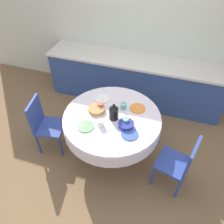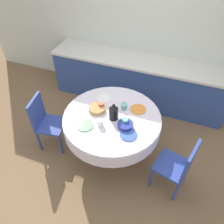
# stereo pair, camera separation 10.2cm
# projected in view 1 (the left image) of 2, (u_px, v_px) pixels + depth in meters

# --- Properties ---
(ground_plane) EXTENTS (12.00, 12.00, 0.00)m
(ground_plane) POSITION_uv_depth(u_px,v_px,m) (112.00, 151.00, 3.48)
(ground_plane) COLOR brown
(wall_back) EXTENTS (7.00, 0.05, 2.60)m
(wall_back) POSITION_uv_depth(u_px,v_px,m) (142.00, 29.00, 3.78)
(wall_back) COLOR beige
(wall_back) RESTS_ON ground_plane
(kitchen_counter) EXTENTS (3.24, 0.64, 0.88)m
(kitchen_counter) POSITION_uv_depth(u_px,v_px,m) (134.00, 80.00, 4.13)
(kitchen_counter) COLOR #2D4784
(kitchen_counter) RESTS_ON ground_plane
(dining_table) EXTENTS (1.34, 1.34, 0.78)m
(dining_table) POSITION_uv_depth(u_px,v_px,m) (112.00, 123.00, 3.03)
(dining_table) COLOR tan
(dining_table) RESTS_ON ground_plane
(chair_left) EXTENTS (0.49, 0.49, 0.90)m
(chair_left) POSITION_uv_depth(u_px,v_px,m) (180.00, 163.00, 2.74)
(chair_left) COLOR #2D428E
(chair_left) RESTS_ON ground_plane
(chair_right) EXTENTS (0.46, 0.46, 0.90)m
(chair_right) POSITION_uv_depth(u_px,v_px,m) (45.00, 123.00, 3.24)
(chair_right) COLOR #2D428E
(chair_right) RESTS_ON ground_plane
(plate_near_left) EXTENTS (0.22, 0.22, 0.01)m
(plate_near_left) POSITION_uv_depth(u_px,v_px,m) (86.00, 126.00, 2.80)
(plate_near_left) COLOR #5BA85B
(plate_near_left) RESTS_ON dining_table
(cup_near_left) EXTENTS (0.08, 0.08, 0.09)m
(cup_near_left) POSITION_uv_depth(u_px,v_px,m) (101.00, 123.00, 2.79)
(cup_near_left) COLOR white
(cup_near_left) RESTS_ON dining_table
(plate_near_right) EXTENTS (0.22, 0.22, 0.01)m
(plate_near_right) POSITION_uv_depth(u_px,v_px,m) (130.00, 134.00, 2.70)
(plate_near_right) COLOR #3856AD
(plate_near_right) RESTS_ON dining_table
(cup_near_right) EXTENTS (0.08, 0.08, 0.09)m
(cup_near_right) POSITION_uv_depth(u_px,v_px,m) (126.00, 121.00, 2.81)
(cup_near_right) COLOR #5BA39E
(cup_near_right) RESTS_ON dining_table
(plate_far_left) EXTENTS (0.22, 0.22, 0.01)m
(plate_far_left) POSITION_uv_depth(u_px,v_px,m) (102.00, 99.00, 3.20)
(plate_far_left) COLOR white
(plate_far_left) RESTS_ON dining_table
(cup_far_left) EXTENTS (0.08, 0.08, 0.09)m
(cup_far_left) POSITION_uv_depth(u_px,v_px,m) (101.00, 106.00, 3.03)
(cup_far_left) COLOR #CC4C3D
(cup_far_left) RESTS_ON dining_table
(plate_far_right) EXTENTS (0.22, 0.22, 0.01)m
(plate_far_right) POSITION_uv_depth(u_px,v_px,m) (138.00, 108.00, 3.05)
(plate_far_right) COLOR orange
(plate_far_right) RESTS_ON dining_table
(cup_far_right) EXTENTS (0.08, 0.08, 0.09)m
(cup_far_right) POSITION_uv_depth(u_px,v_px,m) (124.00, 106.00, 3.03)
(cup_far_right) COLOR #5BA39E
(cup_far_right) RESTS_ON dining_table
(coffee_carafe) EXTENTS (0.12, 0.12, 0.25)m
(coffee_carafe) POSITION_uv_depth(u_px,v_px,m) (114.00, 112.00, 2.84)
(coffee_carafe) COLOR black
(coffee_carafe) RESTS_ON dining_table
(bread_basket) EXTENTS (0.23, 0.23, 0.06)m
(bread_basket) POSITION_uv_depth(u_px,v_px,m) (97.00, 109.00, 3.00)
(bread_basket) COLOR #AD844C
(bread_basket) RESTS_ON dining_table
(fruit_bowl) EXTENTS (0.20, 0.20, 0.06)m
(fruit_bowl) POSITION_uv_depth(u_px,v_px,m) (126.00, 125.00, 2.79)
(fruit_bowl) COLOR navy
(fruit_bowl) RESTS_ON dining_table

